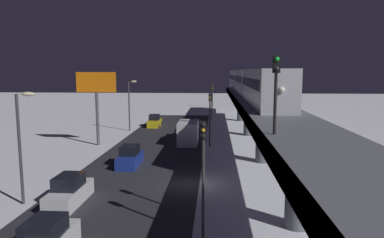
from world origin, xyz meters
name	(u,v)px	position (x,y,z in m)	size (l,w,h in m)	color
ground_plane	(186,184)	(0.00, 0.00, 0.00)	(240.00, 240.00, 0.00)	white
avenue_asphalt	(132,183)	(4.40, 0.00, 0.00)	(11.00, 89.07, 0.01)	#28282D
elevated_railway	(276,123)	(-6.98, 0.00, 4.99)	(5.00, 89.07, 5.78)	slate
subway_train	(247,81)	(-7.07, -26.13, 7.56)	(2.94, 55.47, 3.40)	#B7BABF
rail_signal	(276,81)	(-5.32, 9.30, 8.51)	(0.36, 0.41, 4.00)	black
sedan_yellow	(155,122)	(7.60, -29.39, 0.78)	(1.91, 4.40, 1.97)	gold
sedan_white	(69,192)	(7.60, 4.65, 0.80)	(1.80, 4.66, 1.97)	silver
sedan_blue	(130,157)	(5.80, -5.16, 0.80)	(1.80, 4.29, 1.97)	navy
box_truck	(189,132)	(1.00, -16.80, 1.35)	(2.40, 7.40, 2.80)	navy
traffic_light_near	(203,163)	(-1.70, 9.13, 4.20)	(0.32, 0.44, 6.40)	#2D2D2D
traffic_light_mid	(210,112)	(-1.70, -14.22, 4.20)	(0.32, 0.44, 6.40)	#2D2D2D
traffic_light_far	(212,98)	(-1.70, -37.57, 4.20)	(0.32, 0.44, 6.40)	#2D2D2D
traffic_light_distant	(213,91)	(-1.70, -60.92, 4.20)	(0.32, 0.44, 6.40)	#2D2D2D
commercial_billboard	(96,89)	(11.99, -14.31, 6.83)	(4.80, 0.36, 8.90)	#4C4C51
street_lamp_near	(22,134)	(10.47, 5.00, 4.81)	(1.35, 0.44, 7.65)	#38383D
street_lamp_far	(130,99)	(10.47, -25.00, 4.81)	(1.35, 0.44, 7.65)	#38383D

